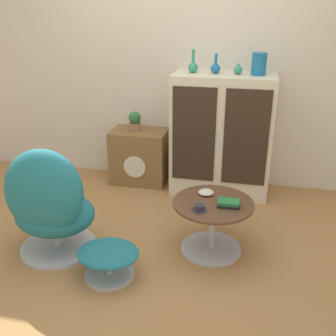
% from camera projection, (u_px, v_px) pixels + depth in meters
% --- Properties ---
extents(ground_plane, '(12.00, 12.00, 0.00)m').
position_uv_depth(ground_plane, '(145.00, 253.00, 3.09)').
color(ground_plane, '#A87542').
extents(wall_back, '(6.40, 0.06, 2.60)m').
position_uv_depth(wall_back, '(183.00, 58.00, 3.97)').
color(wall_back, beige).
rests_on(wall_back, ground_plane).
extents(sideboard, '(0.97, 0.49, 1.20)m').
position_uv_depth(sideboard, '(221.00, 135.00, 3.91)').
color(sideboard, beige).
rests_on(sideboard, ground_plane).
extents(tv_console, '(0.59, 0.40, 0.58)m').
position_uv_depth(tv_console, '(140.00, 156.00, 4.24)').
color(tv_console, brown).
rests_on(tv_console, ground_plane).
extents(egg_chair, '(0.65, 0.62, 0.89)m').
position_uv_depth(egg_chair, '(50.00, 205.00, 2.95)').
color(egg_chair, '#B7B7BC').
rests_on(egg_chair, ground_plane).
extents(ottoman, '(0.45, 0.38, 0.24)m').
position_uv_depth(ottoman, '(108.00, 256.00, 2.78)').
color(ottoman, '#B7B7BC').
rests_on(ottoman, ground_plane).
extents(coffee_table, '(0.62, 0.62, 0.42)m').
position_uv_depth(coffee_table, '(212.00, 222.00, 3.05)').
color(coffee_table, '#B7B7BC').
rests_on(coffee_table, ground_plane).
extents(vase_leftmost, '(0.10, 0.10, 0.21)m').
position_uv_depth(vase_leftmost, '(193.00, 66.00, 3.71)').
color(vase_leftmost, '#2D8E6B').
rests_on(vase_leftmost, sideboard).
extents(vase_inner_left, '(0.09, 0.09, 0.18)m').
position_uv_depth(vase_inner_left, '(216.00, 68.00, 3.67)').
color(vase_inner_left, '#196699').
rests_on(vase_inner_left, sideboard).
extents(vase_inner_right, '(0.08, 0.08, 0.10)m').
position_uv_depth(vase_inner_right, '(238.00, 70.00, 3.64)').
color(vase_inner_right, '#2D8E6B').
rests_on(vase_inner_right, sideboard).
extents(vase_rightmost, '(0.14, 0.14, 0.20)m').
position_uv_depth(vase_rightmost, '(259.00, 64.00, 3.58)').
color(vase_rightmost, '#196699').
rests_on(vase_rightmost, sideboard).
extents(potted_plant, '(0.13, 0.13, 0.20)m').
position_uv_depth(potted_plant, '(135.00, 121.00, 4.10)').
color(potted_plant, '#996B4C').
rests_on(potted_plant, tv_console).
extents(teacup, '(0.11, 0.11, 0.05)m').
position_uv_depth(teacup, '(199.00, 208.00, 2.86)').
color(teacup, '#2D2D33').
rests_on(teacup, coffee_table).
extents(book_stack, '(0.16, 0.11, 0.05)m').
position_uv_depth(book_stack, '(229.00, 203.00, 2.92)').
color(book_stack, black).
rests_on(book_stack, coffee_table).
extents(bowl, '(0.12, 0.12, 0.04)m').
position_uv_depth(bowl, '(206.00, 192.00, 3.10)').
color(bowl, beige).
rests_on(bowl, coffee_table).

